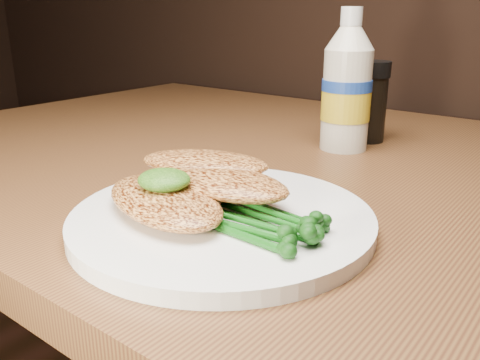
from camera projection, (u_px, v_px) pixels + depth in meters
The scene contains 8 objects.
plate at pixel (222, 219), 0.46m from camera, with size 0.27×0.27×0.01m, color white.
chicken_front at pixel (164, 200), 0.45m from camera, with size 0.15×0.08×0.02m, color #E39548.
chicken_mid at pixel (219, 181), 0.48m from camera, with size 0.15×0.07×0.02m, color #E39548.
chicken_back at pixel (205, 163), 0.51m from camera, with size 0.13×0.07×0.02m, color #E39548.
pesto_front at pixel (164, 180), 0.45m from camera, with size 0.05×0.04×0.02m, color black.
broccolini_bundle at pixel (259, 216), 0.42m from camera, with size 0.13×0.10×0.02m, color #135713, non-canonical shape.
mayo_bottle at pixel (347, 81), 0.69m from camera, with size 0.07×0.07×0.19m, color beige, non-canonical shape.
pepper_grinder at pixel (371, 102), 0.74m from camera, with size 0.05×0.05×0.12m, color black, non-canonical shape.
Camera 1 is at (0.37, 0.49, 0.94)m, focal length 37.91 mm.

